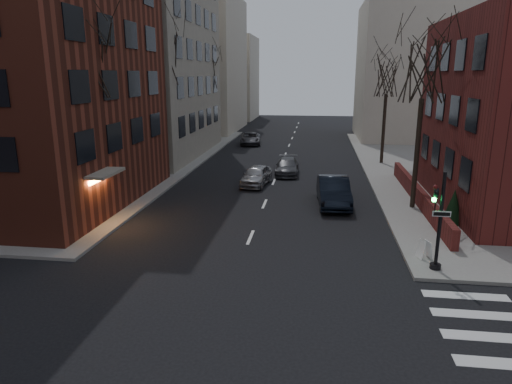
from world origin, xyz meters
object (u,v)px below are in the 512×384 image
traffic_signal (438,227)px  tree_left_b (163,59)px  tree_right_b (387,76)px  streetlamp_near (155,126)px  car_lane_far (250,138)px  car_lane_silver (256,175)px  sandwich_board (425,249)px  tree_left_a (86,60)px  tree_right_a (424,69)px  car_lane_gray (287,167)px  evergreen_shrub (454,206)px  tree_left_c (206,71)px  streetlamp_far (217,106)px  parked_sedan (333,191)px

traffic_signal → tree_left_b: (-16.74, 17.01, 7.00)m
tree_right_b → streetlamp_near: bearing=-149.5°
car_lane_far → car_lane_silver: bearing=-87.3°
traffic_signal → sandwich_board: (-0.15, 1.07, -1.36)m
tree_left_a → tree_right_a: tree_left_a is taller
traffic_signal → car_lane_gray: 19.15m
car_lane_far → tree_left_a: bearing=-105.7°
tree_left_b → tree_right_a: size_ratio=1.11×
tree_left_a → evergreen_shrub: bearing=3.5°
tree_left_b → sandwich_board: 24.48m
tree_left_a → car_lane_silver: 14.01m
tree_left_c → evergreen_shrub: size_ratio=5.30×
sandwich_board → tree_right_a: bearing=63.1°
streetlamp_far → sandwich_board: size_ratio=7.84×
tree_right_b → traffic_signal: bearing=-92.1°
streetlamp_far → traffic_signal: bearing=-63.9°
tree_left_c → tree_right_b: bearing=-24.4°
parked_sedan → tree_left_b: bearing=146.1°
car_lane_far → sandwich_board: car_lane_far is taller
tree_left_c → tree_right_a: bearing=-51.3°
car_lane_silver → tree_right_b: bearing=50.1°
parked_sedan → car_lane_silver: size_ratio=1.25×
parked_sedan → tree_right_b: bearing=68.0°
streetlamp_far → evergreen_shrub: bearing=-55.4°
car_lane_silver → parked_sedan: bearing=-32.6°
parked_sedan → car_lane_gray: (-3.38, 8.39, -0.22)m
tree_right_a → sandwich_board: size_ratio=12.14×
tree_left_c → evergreen_shrub: tree_left_c is taller
tree_left_b → streetlamp_near: bearing=-81.5°
tree_right_b → sandwich_board: 23.06m
tree_left_c → parked_sedan: tree_left_c is taller
tree_left_b → tree_right_a: bearing=-24.4°
traffic_signal → sandwich_board: 1.73m
tree_right_a → streetlamp_far: 29.65m
tree_left_c → tree_left_b: bearing=-90.0°
tree_left_a → parked_sedan: tree_left_a is taller
tree_left_c → car_lane_far: bearing=26.0°
streetlamp_far → evergreen_shrub: size_ratio=3.42×
tree_left_a → streetlamp_far: (0.60, 28.00, -4.23)m
traffic_signal → evergreen_shrub: (2.35, 6.16, -0.84)m
tree_left_a → evergreen_shrub: 20.51m
car_lane_gray → tree_right_a: bearing=-48.6°
tree_left_c → streetlamp_near: 18.40m
tree_left_a → streetlamp_far: bearing=88.8°
streetlamp_far → tree_left_c: bearing=-106.7°
streetlamp_near → car_lane_gray: streetlamp_near is taller
traffic_signal → car_lane_far: (-12.36, 33.14, -1.24)m
tree_right_b → streetlamp_far: size_ratio=1.46×
tree_left_a → car_lane_gray: 17.76m
tree_right_a → car_lane_far: bearing=118.7°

